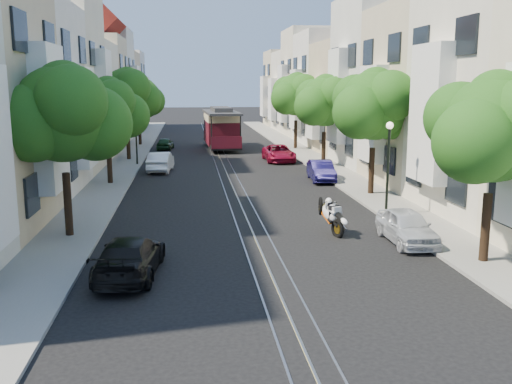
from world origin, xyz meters
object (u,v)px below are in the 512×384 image
object	(u,v)px
tree_w_a	(64,116)
lamp_west	(136,127)
tree_e_b	(375,107)
parked_car_e_mid	(321,171)
parked_car_e_far	(279,153)
parked_car_w_mid	(161,162)
parked_car_e_near	(407,226)
tree_e_d	(297,96)
parked_car_w_near	(130,257)
parked_car_w_far	(165,144)
sportbike_rider	(331,214)
tree_w_d	(139,98)
tree_e_c	(326,103)
tree_w_b	(108,110)
cable_car	(221,126)
tree_w_c	(127,95)
tree_e_a	(495,132)
lamp_east	(389,154)

from	to	relation	value
tree_w_a	lamp_west	bearing A→B (deg)	87.60
tree_e_b	parked_car_e_mid	distance (m)	6.58
parked_car_e_far	parked_car_w_mid	world-z (taller)	parked_car_w_mid
tree_e_b	lamp_west	world-z (taller)	tree_e_b
lamp_west	parked_car_e_far	bearing A→B (deg)	5.62
parked_car_e_near	parked_car_w_mid	bearing A→B (deg)	118.20
tree_w_a	parked_car_e_near	bearing A→B (deg)	-9.87
tree_e_b	tree_e_d	world-z (taller)	tree_e_d
parked_car_w_near	parked_car_w_far	xyz separation A→B (m)	(-0.24, 35.16, -0.08)
sportbike_rider	parked_car_w_far	world-z (taller)	sportbike_rider
lamp_west	parked_car_e_mid	distance (m)	14.59
tree_w_d	tree_w_a	bearing A→B (deg)	-90.00
tree_e_c	tree_w_b	distance (m)	15.60
tree_e_b	parked_car_e_near	distance (m)	10.22
cable_car	tree_w_c	bearing A→B (deg)	-138.39
tree_w_d	parked_car_e_near	size ratio (longest dim) A/B	1.74
tree_e_b	parked_car_w_near	distance (m)	17.13
tree_e_a	parked_car_e_mid	xyz separation A→B (m)	(-1.66, 16.87, -3.77)
tree_e_c	parked_car_e_far	xyz separation A→B (m)	(-2.86, 3.08, -3.96)
tree_w_b	tree_e_b	bearing A→B (deg)	-19.15
tree_w_a	parked_car_e_near	distance (m)	13.56
parked_car_e_mid	tree_e_a	bearing A→B (deg)	-80.68
tree_e_c	parked_car_e_far	size ratio (longest dim) A/B	1.41
sportbike_rider	tree_w_d	bearing A→B (deg)	87.09
tree_w_a	tree_w_c	size ratio (longest dim) A/B	0.94
tree_e_d	parked_car_w_near	xyz separation A→B (m)	(-11.66, -33.86, -4.23)
tree_w_c	lamp_east	bearing A→B (deg)	-57.35
tree_e_c	sportbike_rider	world-z (taller)	tree_e_c
tree_e_a	tree_w_d	world-z (taller)	tree_w_d
tree_w_d	parked_car_w_mid	size ratio (longest dim) A/B	1.60
parked_car_e_near	parked_car_e_far	xyz separation A→B (m)	(-1.20, 23.29, 0.00)
parked_car_e_far	tree_w_d	bearing A→B (deg)	131.31
tree_e_b	parked_car_w_far	bearing A→B (deg)	117.06
tree_e_d	lamp_west	world-z (taller)	tree_e_d
lamp_west	parked_car_e_far	xyz separation A→B (m)	(10.70, 1.05, -2.20)
tree_e_d	tree_w_c	size ratio (longest dim) A/B	0.97
tree_e_d	tree_w_c	world-z (taller)	tree_w_c
lamp_east	parked_car_e_far	xyz separation A→B (m)	(-1.90, 19.05, -2.20)
tree_w_d	parked_car_e_far	world-z (taller)	tree_w_d
tree_e_a	parked_car_w_near	size ratio (longest dim) A/B	1.44
lamp_west	parked_car_e_mid	bearing A→B (deg)	-34.41
lamp_west	parked_car_e_near	distance (m)	25.32
tree_w_a	tree_w_c	distance (m)	23.00
parked_car_w_far	cable_car	bearing A→B (deg)	-172.85
parked_car_e_mid	parked_car_w_near	distance (m)	19.49
tree_w_c	tree_e_a	bearing A→B (deg)	-62.78
parked_car_e_far	parked_car_e_mid	bearing A→B (deg)	-83.02
tree_w_a	cable_car	size ratio (longest dim) A/B	0.73
tree_e_b	parked_car_e_near	size ratio (longest dim) A/B	1.78
tree_e_a	parked_car_w_near	distance (m)	12.25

